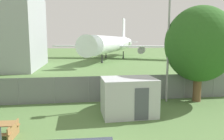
% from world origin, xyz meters
% --- Properties ---
extents(perimeter_fence, '(56.07, 0.07, 1.97)m').
position_xyz_m(perimeter_fence, '(0.00, 9.58, 0.99)').
color(perimeter_fence, gray).
rests_on(perimeter_fence, ground).
extents(airplane, '(31.27, 38.42, 11.23)m').
position_xyz_m(airplane, '(7.58, 47.36, 3.64)').
color(airplane, white).
rests_on(airplane, ground).
extents(portable_cabin, '(3.33, 2.34, 2.34)m').
position_xyz_m(portable_cabin, '(2.35, 6.35, 1.17)').
color(portable_cabin, silver).
rests_on(portable_cabin, ground).
extents(tree_near_hangar, '(5.11, 5.11, 7.18)m').
position_xyz_m(tree_near_hangar, '(8.22, 8.67, 4.35)').
color(tree_near_hangar, brown).
rests_on(tree_near_hangar, ground).
extents(light_mast, '(0.44, 0.44, 8.14)m').
position_xyz_m(light_mast, '(5.91, 8.97, 4.95)').
color(light_mast, '#99999E').
rests_on(light_mast, ground).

